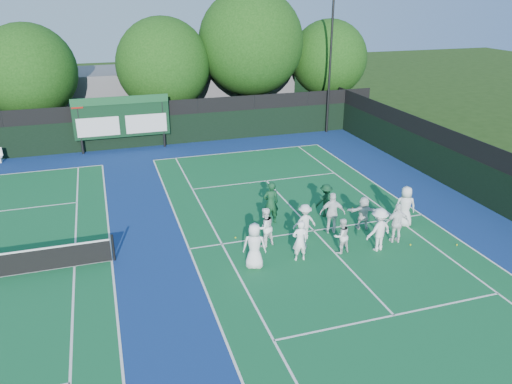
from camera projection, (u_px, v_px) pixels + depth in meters
name	position (u px, v px, depth m)	size (l,w,h in m)	color
ground	(323.00, 241.00, 20.84)	(120.00, 120.00, 0.00)	#1B340E
court_apron	(176.00, 251.00, 20.04)	(34.00, 32.00, 0.01)	navy
near_court	(314.00, 231.00, 21.72)	(11.05, 23.85, 0.01)	#11572D
back_fence	(138.00, 127.00, 32.77)	(34.00, 0.08, 3.00)	black
divider_fence_right	(489.00, 180.00, 23.74)	(0.08, 32.00, 3.00)	black
scoreboard	(122.00, 117.00, 31.80)	(6.00, 0.21, 3.55)	black
clubhouse	(178.00, 92.00, 40.71)	(18.00, 6.00, 4.00)	#5E5E64
light_pole_right	(331.00, 43.00, 34.43)	(1.20, 0.30, 10.12)	black
tree_b	(31.00, 74.00, 32.93)	(6.24, 6.24, 7.88)	black
tree_c	(165.00, 67.00, 35.39)	(6.60, 6.60, 8.13)	black
tree_d	(253.00, 45.00, 36.72)	(7.70, 7.70, 10.01)	black
tree_e	(330.00, 60.00, 39.00)	(5.91, 5.91, 7.75)	black
tennis_ball_0	(236.00, 238.00, 21.05)	(0.07, 0.07, 0.07)	#BAC717
tennis_ball_1	(353.00, 208.00, 23.92)	(0.07, 0.07, 0.07)	#BAC717
tennis_ball_2	(457.00, 245.00, 20.46)	(0.07, 0.07, 0.07)	#BAC717
tennis_ball_4	(298.00, 225.00, 22.14)	(0.07, 0.07, 0.07)	#BAC717
tennis_ball_5	(411.00, 245.00, 20.46)	(0.07, 0.07, 0.07)	#BAC717
player_front_0	(254.00, 246.00, 18.53)	(0.89, 0.58, 1.81)	white
player_front_1	(300.00, 241.00, 19.08)	(0.61, 0.40, 1.67)	white
player_front_2	(341.00, 236.00, 19.68)	(0.71, 0.56, 1.47)	silver
player_front_3	(379.00, 230.00, 19.81)	(1.17, 0.67, 1.81)	white
player_front_4	(397.00, 223.00, 20.45)	(1.01, 0.42, 1.72)	white
player_back_0	(265.00, 227.00, 20.17)	(0.81, 0.63, 1.67)	white
player_back_1	(305.00, 222.00, 20.78)	(1.00, 0.58, 1.55)	silver
player_back_2	(332.00, 213.00, 21.24)	(1.08, 0.45, 1.84)	white
player_back_3	(363.00, 213.00, 21.66)	(1.40, 0.44, 1.50)	silver
player_back_4	(405.00, 207.00, 21.85)	(0.91, 0.59, 1.86)	silver
coach_left	(271.00, 203.00, 22.09)	(0.72, 0.47, 1.96)	#103C1F
coach_right	(326.00, 200.00, 22.86)	(1.01, 0.58, 1.57)	#0E341C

